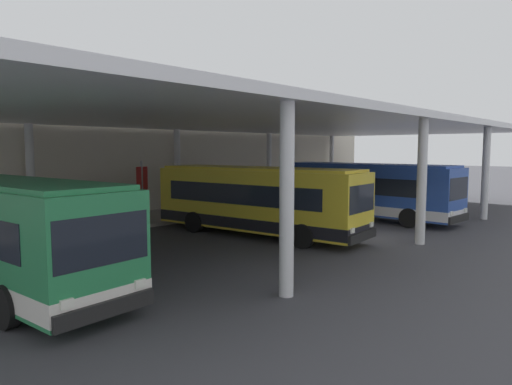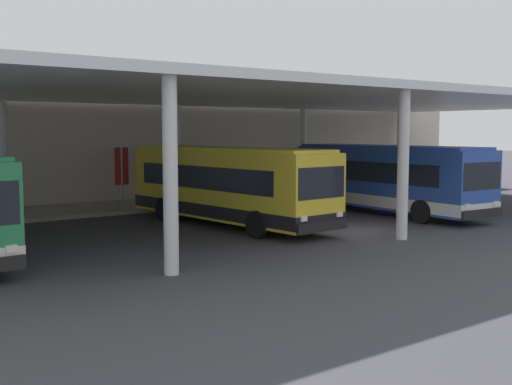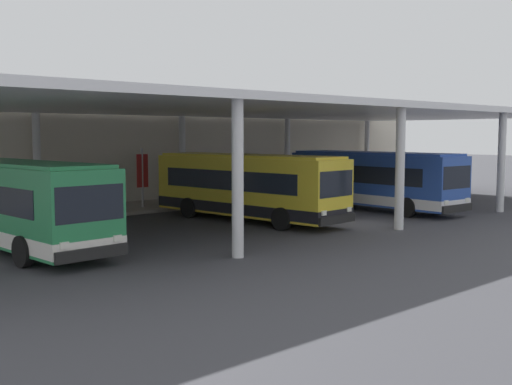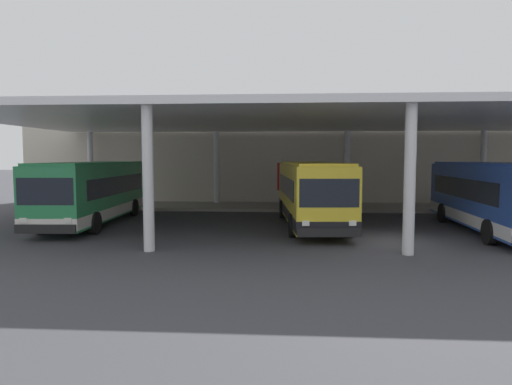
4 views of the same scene
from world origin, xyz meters
The scene contains 9 objects.
ground_plane centered at (0.00, 0.00, 0.00)m, with size 200.00×200.00×0.00m, color #3D3D42.
platform_kerb centered at (0.00, 11.75, 0.09)m, with size 42.00×4.50×0.18m, color gray.
station_building_facade centered at (0.00, 15.00, 3.35)m, with size 48.00×1.60×6.69m, color beige.
canopy_shelter centered at (0.00, 5.50, 5.29)m, with size 40.00×17.00×5.55m.
bus_second_bay centered at (-3.03, 4.01, 1.66)m, with size 3.31×10.69×3.17m.
bus_middle_bay centered at (5.03, 2.69, 1.66)m, with size 3.09×10.64×3.17m.
bench_waiting centered at (6.84, 11.82, 0.66)m, with size 1.80×0.45×0.92m.
trash_bin centered at (9.51, 11.40, 0.68)m, with size 0.52×0.52×0.98m.
banner_sign centered at (-4.50, 10.94, 1.98)m, with size 0.70×0.12×3.20m.
Camera 2 is at (-17.27, -17.08, 3.80)m, focal length 44.06 mm.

